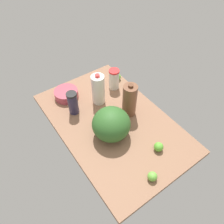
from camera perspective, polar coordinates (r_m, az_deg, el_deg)
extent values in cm
cube|color=#8B6046|center=(164.81, 0.00, -2.68)|extent=(120.00, 76.00, 3.00)
cylinder|color=brown|center=(160.09, 4.60, 3.03)|extent=(10.50, 10.50, 26.53)
cylinder|color=#59331E|center=(150.46, 4.92, 6.86)|extent=(3.68, 3.68, 1.80)
cylinder|color=white|center=(169.53, -3.61, 5.89)|extent=(10.12, 10.12, 25.20)
cylinder|color=red|center=(160.82, -3.84, 9.46)|extent=(3.54, 3.54, 1.80)
cylinder|color=#2C2744|center=(165.83, -10.15, 2.14)|extent=(7.60, 7.60, 17.88)
cylinder|color=black|center=(159.18, -10.61, 4.56)|extent=(7.82, 7.82, 1.40)
cylinder|color=#AA4050|center=(183.07, -11.85, 4.67)|extent=(19.32, 19.32, 6.61)
cylinder|color=silver|center=(184.73, 0.53, 8.41)|extent=(8.56, 8.56, 16.66)
cylinder|color=red|center=(179.12, 0.55, 10.64)|extent=(8.82, 8.82, 1.40)
ellipsoid|color=#2F6026|center=(147.26, -0.20, -3.17)|extent=(26.30, 26.30, 22.51)
sphere|color=#6CBA40|center=(138.42, 10.50, -16.21)|extent=(5.91, 5.91, 5.91)
sphere|color=#5EB334|center=(149.49, 12.07, -8.90)|extent=(6.32, 6.32, 6.32)
sphere|color=#5CB937|center=(196.28, 1.40, 9.20)|extent=(6.23, 6.23, 6.23)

